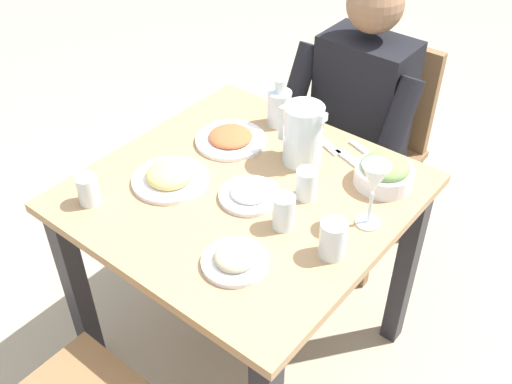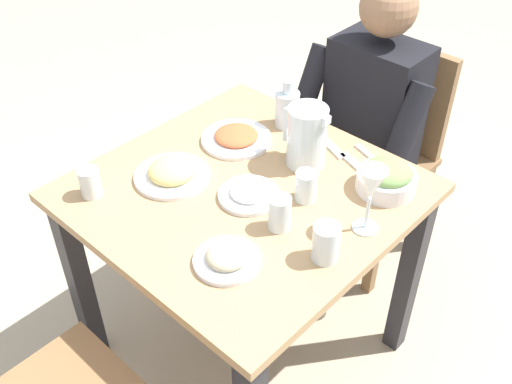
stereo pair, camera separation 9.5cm
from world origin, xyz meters
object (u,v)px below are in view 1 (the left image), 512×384
Objects in this scene: plate_fries at (170,176)px; plate_beans at (235,259)px; water_pitcher at (303,134)px; salad_bowl at (385,172)px; water_glass_far_right at (88,190)px; water_glass_near_right at (284,212)px; wine_glass at (374,182)px; oil_carafe at (279,109)px; diner_near at (347,130)px; plate_rice_curry at (231,138)px; chair_near at (371,139)px; dining_table at (245,222)px; plate_yoghurt at (250,194)px; water_glass_by_pitcher at (333,239)px; water_glass_far_left at (307,184)px.

plate_beans is (-0.36, 0.13, -0.00)m from plate_fries.
water_pitcher reaches higher than salad_bowl.
water_glass_far_right is (0.35, 0.54, -0.05)m from water_pitcher.
water_glass_near_right is (0.12, 0.33, 0.01)m from salad_bowl.
oil_carafe is (0.49, -0.25, -0.09)m from wine_glass.
water_pitcher is at bearing -74.76° from plate_beans.
diner_near is 0.48m from plate_rice_curry.
water_glass_near_right is (-0.01, -0.19, 0.03)m from plate_beans.
chair_near is 5.40× the size of oil_carafe.
diner_near is 0.42m from water_pitcher.
dining_table is 0.46m from wine_glass.
dining_table is at bearing -54.58° from plate_beans.
chair_near is at bearing -80.18° from plate_beans.
diner_near is at bearing -117.34° from oil_carafe.
water_glass_near_right is 1.13× the size of water_glass_far_right.
diner_near is 0.62m from plate_yoghurt.
water_glass_by_pitcher is (-0.34, 0.07, 0.18)m from dining_table.
chair_near is 8.97× the size of water_glass_near_right.
diner_near reaches higher than plate_yoghurt.
plate_beans is 0.54m from plate_rice_curry.
water_pitcher is at bearing -50.59° from water_glass_far_left.
plate_yoghurt is at bearing 40.51° from water_glass_far_left.
salad_bowl is 0.88× the size of wine_glass.
plate_beans is (-0.13, 0.46, -0.08)m from water_pitcher.
dining_table is 0.99× the size of chair_near.
water_glass_near_right is 0.51× the size of wine_glass.
dining_table is 0.59m from diner_near.
salad_bowl is 0.53m from plate_beans.
oil_carafe is (-0.06, -0.45, 0.04)m from plate_fries.
water_pitcher is 1.92× the size of water_glass_near_right.
oil_carafe is (0.31, -0.59, 0.04)m from plate_beans.
plate_rice_curry is 0.29m from plate_yoghurt.
dining_table is 0.80m from chair_near.
plate_beans is 1.63× the size of water_glass_by_pitcher.
water_glass_far_left reaches higher than dining_table.
plate_fries is at bearing 29.96° from dining_table.
plate_yoghurt is at bearing 48.39° from salad_bowl.
plate_yoghurt is 2.01× the size of water_glass_far_right.
plate_beans is at bearing 102.18° from diner_near.
chair_near is at bearing -104.84° from water_glass_far_right.
oil_carafe is (0.47, -0.41, 0.00)m from water_glass_by_pitcher.
salad_bowl is at bearing -82.87° from water_glass_by_pitcher.
diner_near is 0.32m from oil_carafe.
water_pitcher reaches higher than plate_beans.
plate_beans reaches higher than plate_rice_curry.
diner_near is 12.98× the size of water_glass_far_left.
chair_near is 0.71m from plate_rice_curry.
oil_carafe is at bearing 62.66° from diner_near.
water_pitcher is 0.22m from oil_carafe.
chair_near is at bearing -101.65° from plate_fries.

